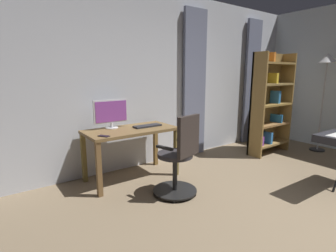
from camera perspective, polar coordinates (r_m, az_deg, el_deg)
The scene contains 10 objects.
back_room_partition at distance 4.52m, azimuth -0.49°, elevation 10.16°, with size 6.28×0.10×2.80m, color silver.
curtain_left_panel at distance 6.01m, azimuth 17.83°, elevation 9.00°, with size 0.43×0.06×2.60m, color slate.
curtain_right_panel at distance 4.79m, azimuth 5.81°, elevation 8.98°, with size 0.50×0.06×2.60m, color slate.
desk at distance 3.73m, azimuth -8.13°, elevation -2.22°, with size 1.27×0.64×0.74m.
office_chair at distance 3.23m, azimuth 2.47°, elevation -7.23°, with size 0.56×0.56×1.03m.
computer_monitor at distance 3.76m, azimuth -12.38°, elevation 2.89°, with size 0.51×0.18×0.41m.
computer_keyboard at distance 3.82m, azimuth -4.52°, elevation 0.02°, with size 0.42×0.15×0.02m, color #232328.
cell_phone_by_monitor at distance 3.32m, azimuth -13.91°, elevation -2.15°, with size 0.07×0.14×0.01m, color black.
bookshelf at distance 5.26m, azimuth 21.29°, elevation 4.45°, with size 0.92×0.30×1.87m.
floor_lamp at distance 5.80m, azimuth 31.38°, elevation 10.35°, with size 0.31×0.31×1.88m.
Camera 1 is at (2.62, 0.75, 1.51)m, focal length 27.82 mm.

